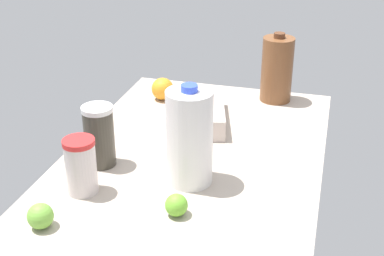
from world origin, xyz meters
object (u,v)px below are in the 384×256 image
(milk_jug, at_px, (189,137))
(egg_carton, at_px, (207,113))
(tumbler_cup, at_px, (81,166))
(lime_by_jug, at_px, (176,205))
(lime_beside_bowl, at_px, (40,216))
(chocolate_milk_jug, at_px, (277,69))
(shaker_bottle, at_px, (99,136))
(orange_loose, at_px, (163,89))

(milk_jug, relative_size, egg_carton, 0.94)
(milk_jug, distance_m, tumbler_cup, 0.29)
(tumbler_cup, height_order, lime_by_jug, tumbler_cup)
(tumbler_cup, height_order, lime_beside_bowl, tumbler_cup)
(egg_carton, xyz_separation_m, lime_by_jug, (0.54, 0.06, -0.01))
(chocolate_milk_jug, height_order, lime_by_jug, chocolate_milk_jug)
(chocolate_milk_jug, xyz_separation_m, shaker_bottle, (0.62, -0.43, -0.03))
(shaker_bottle, xyz_separation_m, lime_beside_bowl, (0.32, -0.01, -0.06))
(shaker_bottle, relative_size, egg_carton, 0.61)
(milk_jug, bearing_deg, shaker_bottle, -94.41)
(lime_beside_bowl, bearing_deg, chocolate_milk_jug, 154.91)
(egg_carton, distance_m, orange_loose, 0.26)
(tumbler_cup, xyz_separation_m, egg_carton, (-0.51, 0.21, -0.04))
(shaker_bottle, bearing_deg, orange_loose, 177.63)
(egg_carton, distance_m, lime_by_jug, 0.55)
(tumbler_cup, xyz_separation_m, orange_loose, (-0.66, 0.01, -0.04))
(chocolate_milk_jug, xyz_separation_m, egg_carton, (0.26, -0.20, -0.08))
(tumbler_cup, bearing_deg, milk_jug, 116.37)
(tumbler_cup, relative_size, lime_by_jug, 2.70)
(shaker_bottle, bearing_deg, chocolate_milk_jug, 145.31)
(milk_jug, xyz_separation_m, tumbler_cup, (0.13, -0.26, -0.06))
(egg_carton, height_order, lime_beside_bowl, egg_carton)
(lime_beside_bowl, bearing_deg, orange_loose, 177.68)
(milk_jug, height_order, lime_beside_bowl, milk_jug)
(tumbler_cup, bearing_deg, chocolate_milk_jug, 151.72)
(tumbler_cup, distance_m, lime_beside_bowl, 0.18)
(chocolate_milk_jug, height_order, tumbler_cup, chocolate_milk_jug)
(chocolate_milk_jug, distance_m, lime_beside_bowl, 1.04)
(shaker_bottle, xyz_separation_m, milk_jug, (0.02, 0.27, 0.04))
(chocolate_milk_jug, bearing_deg, lime_by_jug, -9.91)
(shaker_bottle, distance_m, lime_beside_bowl, 0.33)
(egg_carton, bearing_deg, chocolate_milk_jug, 127.42)
(orange_loose, height_order, lime_beside_bowl, orange_loose)
(egg_carton, distance_m, lime_beside_bowl, 0.72)
(chocolate_milk_jug, height_order, egg_carton, chocolate_milk_jug)
(tumbler_cup, distance_m, lime_by_jug, 0.28)
(shaker_bottle, height_order, orange_loose, shaker_bottle)
(orange_loose, bearing_deg, egg_carton, 54.01)
(chocolate_milk_jug, relative_size, milk_jug, 0.90)
(shaker_bottle, distance_m, lime_by_jug, 0.35)
(lime_by_jug, bearing_deg, milk_jug, -175.67)
(lime_by_jug, bearing_deg, lime_beside_bowl, -65.71)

